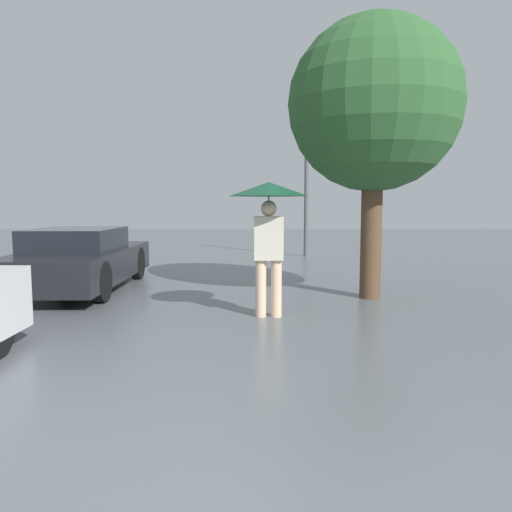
{
  "coord_description": "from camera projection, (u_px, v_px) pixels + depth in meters",
  "views": [
    {
      "loc": [
        0.09,
        -2.09,
        1.58
      ],
      "look_at": [
        0.13,
        4.83,
        0.86
      ],
      "focal_mm": 35.0,
      "sensor_mm": 36.0,
      "label": 1
    }
  ],
  "objects": [
    {
      "name": "pedestrian",
      "position": [
        269.0,
        209.0,
        6.89
      ],
      "size": [
        1.1,
        1.1,
        1.89
      ],
      "color": "beige",
      "rests_on": "ground_plane"
    },
    {
      "name": "parked_car_farthest",
      "position": [
        80.0,
        260.0,
        9.24
      ],
      "size": [
        1.69,
        4.13,
        1.15
      ],
      "color": "black",
      "rests_on": "ground_plane"
    },
    {
      "name": "tree",
      "position": [
        374.0,
        106.0,
        8.14
      ],
      "size": [
        2.83,
        2.83,
        4.62
      ],
      "color": "brown",
      "rests_on": "ground_plane"
    },
    {
      "name": "street_lamp",
      "position": [
        306.0,
        179.0,
        15.02
      ],
      "size": [
        0.25,
        0.25,
        4.04
      ],
      "color": "#515456",
      "rests_on": "ground_plane"
    }
  ]
}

